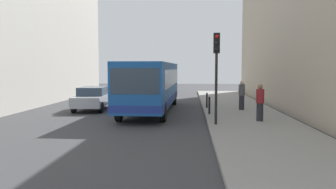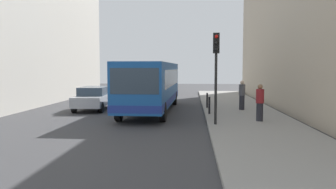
{
  "view_description": "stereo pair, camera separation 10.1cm",
  "coord_description": "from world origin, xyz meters",
  "views": [
    {
      "loc": [
        2.4,
        -17.7,
        2.7
      ],
      "look_at": [
        1.15,
        0.94,
        1.23
      ],
      "focal_mm": 36.07,
      "sensor_mm": 36.0,
      "label": 1
    },
    {
      "loc": [
        2.5,
        -17.69,
        2.7
      ],
      "look_at": [
        1.15,
        0.94,
        1.23
      ],
      "focal_mm": 36.07,
      "sensor_mm": 36.0,
      "label": 2
    }
  ],
  "objects": [
    {
      "name": "bus",
      "position": [
        -0.0,
        3.05,
        1.73
      ],
      "size": [
        2.77,
        11.07,
        3.0
      ],
      "rotation": [
        0.0,
        0.0,
        3.12
      ],
      "color": "#19519E",
      "rests_on": "ground"
    },
    {
      "name": "traffic_light",
      "position": [
        3.55,
        -2.47,
        3.01
      ],
      "size": [
        0.28,
        0.33,
        4.1
      ],
      "color": "black",
      "rests_on": "sidewalk"
    },
    {
      "name": "pedestrian_near_signal",
      "position": [
        5.74,
        -1.32,
        1.04
      ],
      "size": [
        0.38,
        0.38,
        1.77
      ],
      "rotation": [
        0.0,
        0.0,
        1.47
      ],
      "color": "#26262D",
      "rests_on": "sidewalk"
    },
    {
      "name": "bollard_mid",
      "position": [
        3.45,
        3.94,
        0.62
      ],
      "size": [
        0.11,
        0.11,
        0.95
      ],
      "primitive_type": "cylinder",
      "color": "black",
      "rests_on": "sidewalk"
    },
    {
      "name": "sidewalk",
      "position": [
        5.4,
        0.0,
        0.07
      ],
      "size": [
        4.4,
        40.0,
        0.15
      ],
      "primitive_type": "cube",
      "color": "gray",
      "rests_on": "ground"
    },
    {
      "name": "car_beside_bus",
      "position": [
        -3.86,
        3.6,
        0.78
      ],
      "size": [
        2.03,
        4.48,
        1.48
      ],
      "rotation": [
        0.0,
        0.0,
        3.19
      ],
      "color": "#A5A8AD",
      "rests_on": "ground"
    },
    {
      "name": "ground_plane",
      "position": [
        0.0,
        0.0,
        0.0
      ],
      "size": [
        80.0,
        80.0,
        0.0
      ],
      "primitive_type": "plane",
      "color": "#38383A"
    },
    {
      "name": "pedestrian_mid_sidewalk",
      "position": [
        5.52,
        3.03,
        1.05
      ],
      "size": [
        0.38,
        0.38,
        1.79
      ],
      "rotation": [
        0.0,
        0.0,
        4.7
      ],
      "color": "#26262D",
      "rests_on": "sidewalk"
    },
    {
      "name": "bollard_near",
      "position": [
        3.45,
        1.05,
        0.62
      ],
      "size": [
        0.11,
        0.11,
        0.95
      ],
      "primitive_type": "cylinder",
      "color": "black",
      "rests_on": "sidewalk"
    }
  ]
}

